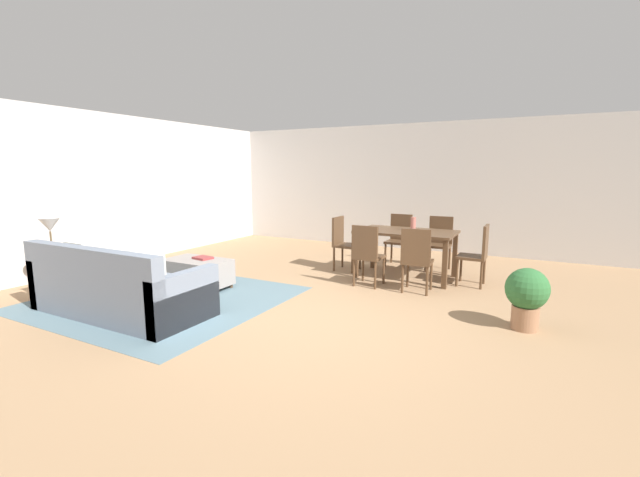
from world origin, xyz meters
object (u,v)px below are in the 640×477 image
dining_chair_near_left (367,252)px  dining_chair_head_east (478,252)px  dining_chair_near_right (417,257)px  dining_chair_far_right (440,240)px  potted_plant (527,294)px  vase_centerpiece (413,224)px  book_on_ottoman (203,258)px  dining_chair_head_west (343,240)px  dining_table (406,237)px  table_lamp (50,226)px  side_table (54,265)px  couch (118,290)px  ottoman_table (197,272)px  dining_chair_far_left (399,237)px

dining_chair_near_left → dining_chair_head_east: size_ratio=1.00×
dining_chair_near_right → dining_chair_far_right: bearing=91.1°
dining_chair_near_left → dining_chair_head_east: same height
dining_chair_near_left → potted_plant: bearing=-20.1°
vase_centerpiece → potted_plant: (1.70, -1.62, -0.48)m
dining_chair_near_right → book_on_ottoman: size_ratio=3.54×
dining_chair_near_left → dining_chair_head_west: size_ratio=1.00×
vase_centerpiece → dining_chair_far_right: bearing=71.7°
dining_table → potted_plant: size_ratio=2.24×
potted_plant → dining_chair_far_right: bearing=121.0°
dining_chair_near_left → dining_chair_near_right: same height
dining_table → dining_chair_head_west: size_ratio=1.65×
table_lamp → vase_centerpiece: (4.04, 3.28, -0.09)m
table_lamp → dining_chair_far_right: bearing=43.3°
side_table → dining_chair_near_right: bearing=29.5°
dining_table → dining_chair_head_west: (-1.12, 0.01, -0.14)m
dining_chair_far_right → dining_table: bearing=-113.5°
couch → ottoman_table: bearing=88.5°
dining_chair_head_west → dining_chair_near_left: bearing=-46.6°
side_table → book_on_ottoman: side_table is taller
dining_chair_far_right → book_on_ottoman: size_ratio=3.54×
ottoman_table → book_on_ottoman: 0.22m
dining_chair_head_east → dining_chair_near_right: bearing=-131.9°
couch → dining_chair_head_east: size_ratio=2.41×
side_table → potted_plant: size_ratio=0.82×
dining_chair_far_right → dining_chair_head_east: size_ratio=1.00×
dining_chair_near_left → potted_plant: dining_chair_near_left is taller
table_lamp → book_on_ottoman: size_ratio=2.02×
dining_table → dining_chair_near_left: bearing=-113.5°
table_lamp → book_on_ottoman: 2.03m
dining_chair_head_west → couch: bearing=-113.1°
dining_chair_head_west → table_lamp: bearing=-131.0°
dining_chair_near_right → dining_chair_far_left: bearing=114.8°
couch → dining_chair_far_left: size_ratio=2.41×
dining_chair_far_left → dining_chair_head_east: same height
dining_chair_head_east → potted_plant: bearing=-65.9°
ottoman_table → dining_chair_head_east: (3.59, 2.04, 0.28)m
ottoman_table → dining_chair_head_west: dining_chair_head_west is taller
book_on_ottoman → potted_plant: size_ratio=0.39×
potted_plant → ottoman_table: bearing=-173.9°
side_table → dining_table: (3.94, 3.24, 0.22)m
side_table → dining_chair_far_left: dining_chair_far_left is taller
side_table → dining_chair_near_left: 4.35m
dining_table → dining_chair_far_right: size_ratio=1.65×
table_lamp → dining_table: 5.12m
side_table → dining_chair_head_west: 4.31m
side_table → dining_chair_near_left: dining_chair_near_left is taller
dining_chair_head_east → vase_centerpiece: (-0.99, 0.04, 0.35)m
dining_chair_head_east → table_lamp: bearing=-147.2°
ottoman_table → vase_centerpiece: bearing=38.7°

